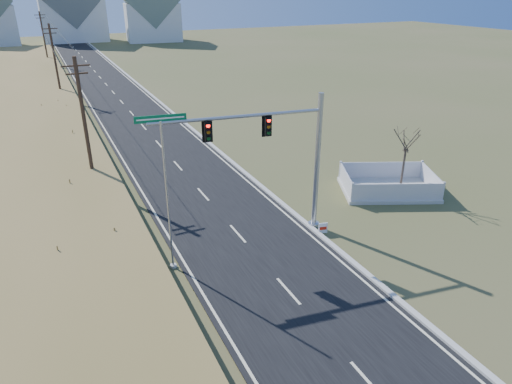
# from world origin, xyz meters

# --- Properties ---
(ground) EXTENTS (260.00, 260.00, 0.00)m
(ground) POSITION_xyz_m (0.00, 0.00, 0.00)
(ground) COLOR #484E26
(ground) RESTS_ON ground
(road) EXTENTS (8.00, 180.00, 0.06)m
(road) POSITION_xyz_m (0.00, 50.00, 0.03)
(road) COLOR black
(road) RESTS_ON ground
(curb) EXTENTS (0.30, 180.00, 0.18)m
(curb) POSITION_xyz_m (4.15, 50.00, 0.09)
(curb) COLOR #B2AFA8
(curb) RESTS_ON ground
(utility_pole_near) EXTENTS (1.80, 0.26, 9.00)m
(utility_pole_near) POSITION_xyz_m (-6.50, 15.00, 4.68)
(utility_pole_near) COLOR #422D1E
(utility_pole_near) RESTS_ON ground
(utility_pole_mid) EXTENTS (1.80, 0.26, 9.00)m
(utility_pole_mid) POSITION_xyz_m (-6.50, 45.00, 4.68)
(utility_pole_mid) COLOR #422D1E
(utility_pole_mid) RESTS_ON ground
(utility_pole_far) EXTENTS (1.80, 0.26, 9.00)m
(utility_pole_far) POSITION_xyz_m (-6.50, 75.00, 4.68)
(utility_pole_far) COLOR #422D1E
(utility_pole_far) RESTS_ON ground
(condo_n) EXTENTS (15.27, 10.20, 18.54)m
(condo_n) POSITION_xyz_m (2.00, 112.00, 7.61)
(condo_n) COLOR silver
(condo_n) RESTS_ON ground
(condo_ne) EXTENTS (14.12, 10.51, 16.52)m
(condo_ne) POSITION_xyz_m (20.00, 104.00, 6.84)
(condo_ne) COLOR silver
(condo_ne) RESTS_ON ground
(traffic_signal_mast) EXTENTS (9.95, 1.66, 7.98)m
(traffic_signal_mast) POSITION_xyz_m (2.60, 3.25, 4.83)
(traffic_signal_mast) COLOR #9EA0A5
(traffic_signal_mast) RESTS_ON ground
(fence_enclosure) EXTENTS (7.44, 6.44, 1.43)m
(fence_enclosure) POSITION_xyz_m (11.84, 5.08, 0.28)
(fence_enclosure) COLOR #B7B5AD
(fence_enclosure) RESTS_ON ground
(open_sign) EXTENTS (0.53, 0.16, 0.66)m
(open_sign) POSITION_xyz_m (4.50, 2.00, 0.35)
(open_sign) COLOR white
(open_sign) RESTS_ON ground
(flagpole) EXTENTS (0.34, 0.34, 7.66)m
(flagpole) POSITION_xyz_m (-4.30, 2.34, 3.06)
(flagpole) COLOR #B7B5AD
(flagpole) RESTS_ON ground
(bare_tree) EXTENTS (1.90, 1.90, 5.03)m
(bare_tree) POSITION_xyz_m (12.15, 4.21, 4.05)
(bare_tree) COLOR #4C3F33
(bare_tree) RESTS_ON ground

